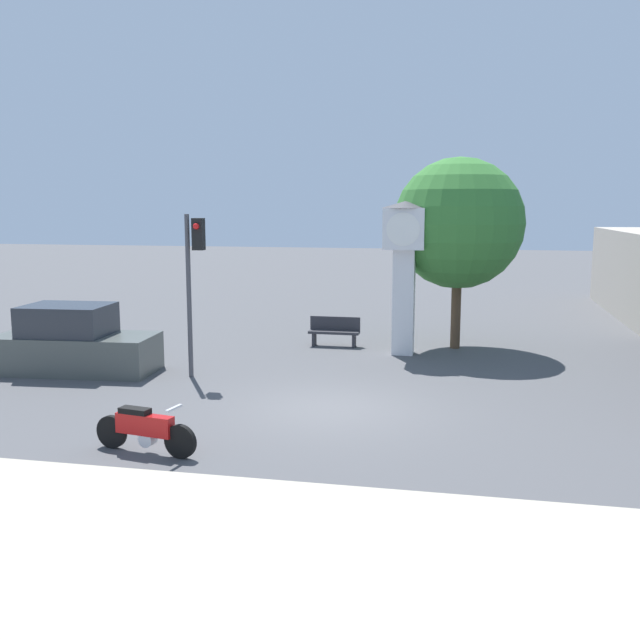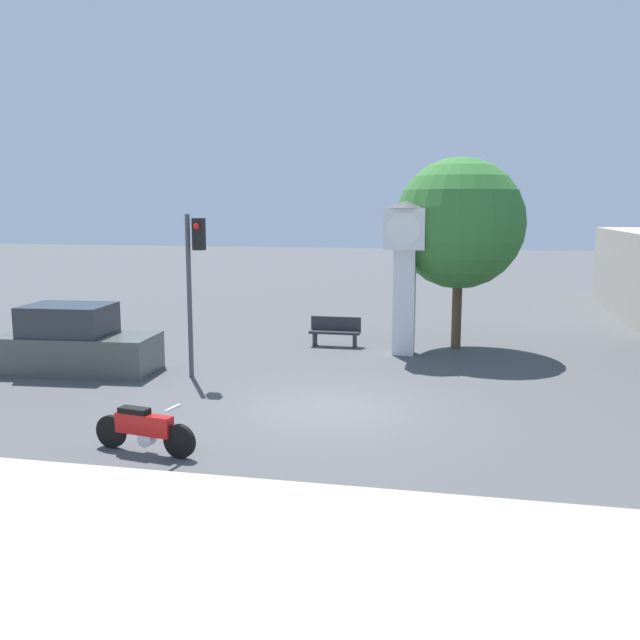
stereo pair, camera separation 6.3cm
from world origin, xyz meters
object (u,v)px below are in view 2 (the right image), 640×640
(clock_tower, at_px, (405,253))
(street_tree, at_px, (459,224))
(motorcycle, at_px, (144,429))
(parked_car, at_px, (75,344))
(traffic_light, at_px, (194,266))
(bench, at_px, (335,331))

(clock_tower, distance_m, street_tree, 2.11)
(motorcycle, bearing_deg, street_tree, 74.48)
(street_tree, xyz_separation_m, parked_car, (-9.89, -5.32, -3.10))
(clock_tower, bearing_deg, traffic_light, -141.01)
(motorcycle, height_order, street_tree, street_tree)
(traffic_light, distance_m, street_tree, 8.39)
(bench, bearing_deg, motorcycle, -98.20)
(clock_tower, relative_size, bench, 2.83)
(clock_tower, xyz_separation_m, street_tree, (1.51, 1.22, 0.83))
(traffic_light, height_order, parked_car, traffic_light)
(clock_tower, distance_m, parked_car, 9.60)
(street_tree, distance_m, parked_car, 11.65)
(traffic_light, height_order, bench, traffic_light)
(traffic_light, bearing_deg, bench, 60.26)
(traffic_light, bearing_deg, clock_tower, 38.99)
(motorcycle, relative_size, clock_tower, 0.46)
(bench, height_order, parked_car, parked_car)
(bench, distance_m, parked_car, 7.85)
(motorcycle, bearing_deg, bench, 92.05)
(motorcycle, xyz_separation_m, parked_car, (-4.64, 5.54, 0.31))
(clock_tower, bearing_deg, parked_car, -153.86)
(motorcycle, xyz_separation_m, clock_tower, (3.73, 9.65, 2.58))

